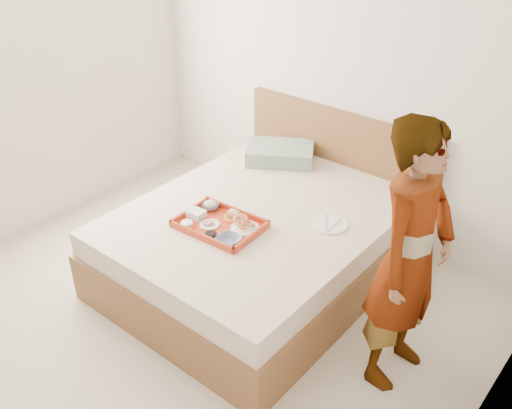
{
  "coord_description": "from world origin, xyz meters",
  "views": [
    {
      "loc": [
        2.14,
        -1.56,
        2.57
      ],
      "look_at": [
        0.12,
        0.9,
        0.65
      ],
      "focal_mm": 40.26,
      "sensor_mm": 36.0,
      "label": 1
    }
  ],
  "objects_px": {
    "bed": "(260,243)",
    "person": "(410,259)",
    "dinner_plate": "(330,224)",
    "tray": "(220,224)"
  },
  "relations": [
    {
      "from": "bed",
      "to": "person",
      "type": "distance_m",
      "value": 1.29
    },
    {
      "from": "bed",
      "to": "dinner_plate",
      "type": "relative_size",
      "value": 8.69
    },
    {
      "from": "dinner_plate",
      "to": "person",
      "type": "height_order",
      "value": "person"
    },
    {
      "from": "tray",
      "to": "person",
      "type": "distance_m",
      "value": 1.27
    },
    {
      "from": "person",
      "to": "tray",
      "type": "bearing_deg",
      "value": 98.43
    },
    {
      "from": "tray",
      "to": "dinner_plate",
      "type": "relative_size",
      "value": 2.31
    },
    {
      "from": "bed",
      "to": "dinner_plate",
      "type": "distance_m",
      "value": 0.56
    },
    {
      "from": "tray",
      "to": "person",
      "type": "bearing_deg",
      "value": 2.16
    },
    {
      "from": "dinner_plate",
      "to": "tray",
      "type": "bearing_deg",
      "value": -138.83
    },
    {
      "from": "person",
      "to": "dinner_plate",
      "type": "bearing_deg",
      "value": 66.51
    }
  ]
}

